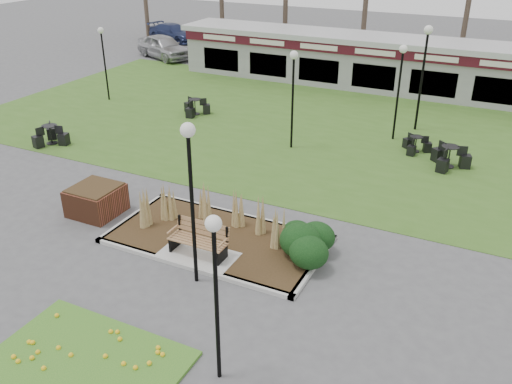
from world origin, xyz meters
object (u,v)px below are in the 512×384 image
at_px(bistro_set_a, 51,137).
at_px(lamp_post_near_right, 190,170).
at_px(brick_planter, 96,200).
at_px(lamp_post_near_left, 215,265).
at_px(lamp_post_mid_left, 293,78).
at_px(car_black, 265,39).
at_px(food_pavilion, 381,63).
at_px(car_silver, 164,47).
at_px(lamp_post_far_right, 401,72).
at_px(lamp_post_mid_right, 425,55).
at_px(car_blue, 174,33).
at_px(lamp_post_far_left, 103,48).
at_px(bistro_set_b, 195,109).
at_px(bistro_set_c, 448,160).
at_px(bistro_set_d, 415,146).
at_px(park_bench, 199,239).

bearing_deg(bistro_set_a, lamp_post_near_right, -28.01).
bearing_deg(brick_planter, lamp_post_near_left, -32.16).
distance_m(brick_planter, lamp_post_mid_left, 9.21).
distance_m(lamp_post_mid_left, car_black, 20.41).
relative_size(food_pavilion, car_silver, 5.19).
bearing_deg(lamp_post_far_right, lamp_post_mid_right, 69.81).
relative_size(lamp_post_mid_left, lamp_post_far_right, 0.99).
relative_size(lamp_post_near_left, bistro_set_a, 2.56).
bearing_deg(car_silver, car_black, -17.33).
xyz_separation_m(lamp_post_near_left, car_black, (-13.33, 30.50, -2.07)).
distance_m(lamp_post_far_right, car_blue, 25.80).
relative_size(lamp_post_far_left, bistro_set_b, 2.64).
relative_size(bistro_set_c, car_silver, 0.33).
distance_m(lamp_post_near_right, bistro_set_a, 12.69).
relative_size(lamp_post_near_right, bistro_set_b, 3.06).
bearing_deg(car_silver, lamp_post_mid_left, -105.95).
xyz_separation_m(lamp_post_mid_right, lamp_post_far_left, (-15.81, -2.50, -0.63)).
relative_size(bistro_set_a, bistro_set_c, 0.95).
bearing_deg(car_blue, lamp_post_far_right, -110.39).
xyz_separation_m(car_silver, car_black, (5.07, 6.00, -0.07)).
relative_size(lamp_post_mid_right, lamp_post_far_left, 1.23).
bearing_deg(bistro_set_d, lamp_post_mid_right, 101.19).
height_order(lamp_post_near_right, lamp_post_far_left, lamp_post_near_right).
relative_size(park_bench, bistro_set_d, 1.36).
bearing_deg(food_pavilion, brick_planter, -103.06).
relative_size(lamp_post_far_left, car_silver, 0.81).
bearing_deg(brick_planter, bistro_set_d, 50.27).
distance_m(bistro_set_a, car_blue, 23.01).
relative_size(bistro_set_a, car_black, 0.34).
bearing_deg(lamp_post_far_right, lamp_post_near_right, -99.68).
distance_m(lamp_post_mid_right, lamp_post_far_right, 1.86).
xyz_separation_m(bistro_set_c, bistro_set_d, (-1.47, 1.03, -0.06)).
height_order(park_bench, lamp_post_near_right, lamp_post_near_right).
height_order(lamp_post_near_left, bistro_set_b, lamp_post_near_left).
height_order(brick_planter, food_pavilion, food_pavilion).
xyz_separation_m(food_pavilion, bistro_set_a, (-10.38, -14.96, -1.18)).
relative_size(lamp_post_near_left, lamp_post_mid_right, 0.82).
bearing_deg(bistro_set_a, car_black, 90.50).
bearing_deg(lamp_post_far_left, bistro_set_d, -0.98).
bearing_deg(lamp_post_far_left, lamp_post_mid_right, 8.97).
bearing_deg(food_pavilion, bistro_set_b, -128.30).
height_order(lamp_post_mid_right, bistro_set_d, lamp_post_mid_right).
relative_size(lamp_post_far_left, car_black, 0.86).
xyz_separation_m(brick_planter, bistro_set_c, (9.76, 8.94, -0.17)).
relative_size(car_black, car_blue, 0.96).
distance_m(car_silver, car_blue, 6.22).
relative_size(bistro_set_b, car_black, 0.32).
xyz_separation_m(car_black, car_blue, (-7.94, -0.48, -0.06)).
bearing_deg(lamp_post_mid_right, lamp_post_near_left, -91.93).
height_order(bistro_set_d, car_black, car_black).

